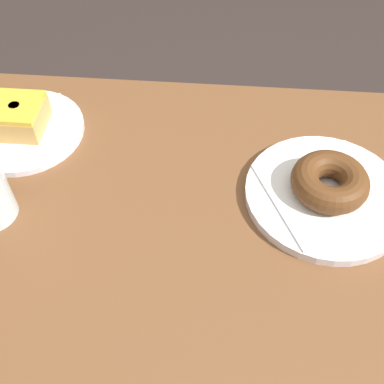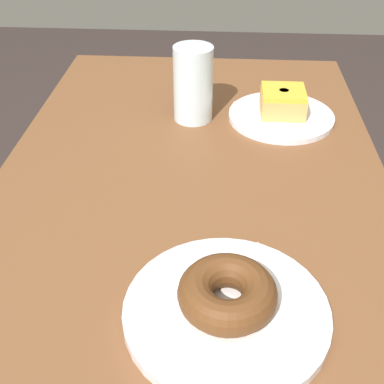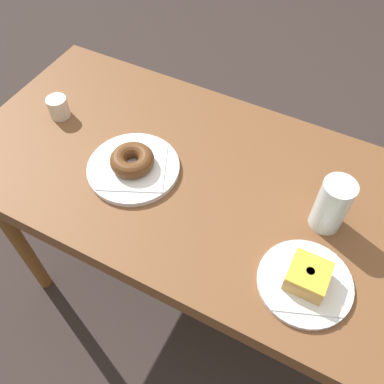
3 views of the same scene
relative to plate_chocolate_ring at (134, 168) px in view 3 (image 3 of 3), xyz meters
name	(u,v)px [view 3 (image 3 of 3)]	position (x,y,z in m)	size (l,w,h in m)	color
ground_plane	(197,292)	(-0.16, -0.06, -0.73)	(6.00, 6.00, 0.00)	#332926
table	(199,192)	(-0.16, -0.06, -0.08)	(1.26, 0.63, 0.72)	brown
plate_chocolate_ring	(134,168)	(0.00, 0.00, 0.00)	(0.23, 0.23, 0.01)	white
napkin_chocolate_ring	(133,166)	(0.00, 0.00, 0.01)	(0.16, 0.16, 0.00)	white
donut_chocolate_ring	(132,160)	(0.00, 0.00, 0.03)	(0.11, 0.11, 0.04)	#593318
plate_glazed_square	(305,282)	(-0.48, 0.10, 0.00)	(0.20, 0.20, 0.01)	white
napkin_glazed_square	(305,281)	(-0.48, 0.10, 0.01)	(0.14, 0.14, 0.00)	white
donut_glazed_square	(308,276)	(-0.48, 0.10, 0.03)	(0.08, 0.08, 0.05)	tan
water_glass	(332,205)	(-0.48, -0.07, 0.06)	(0.07, 0.07, 0.14)	silver
sugar_jar	(58,107)	(0.29, -0.08, 0.02)	(0.06, 0.06, 0.06)	beige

